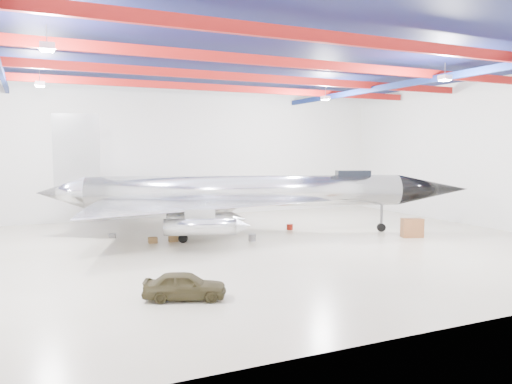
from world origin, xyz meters
name	(u,v)px	position (x,y,z in m)	size (l,w,h in m)	color
floor	(234,248)	(0.00, 0.00, 0.00)	(40.00, 40.00, 0.00)	#BFB498
wall_back	(167,153)	(0.00, 15.00, 5.50)	(40.00, 40.00, 0.00)	silver
wall_right	(483,153)	(20.00, 0.00, 5.50)	(30.00, 30.00, 0.00)	silver
ceiling	(233,58)	(0.00, 0.00, 11.00)	(40.00, 40.00, 0.00)	#0A0F38
ceiling_structure	(233,70)	(0.00, 0.00, 10.32)	(39.50, 29.50, 1.08)	maroon
jet_aircraft	(246,196)	(2.58, 4.15, 2.66)	(28.82, 21.36, 8.10)	silver
jeep	(185,285)	(-5.45, -8.38, 0.55)	(1.29, 3.21, 1.09)	#3B351D
desk	(412,228)	(12.08, -1.50, 0.63)	(1.37, 0.69, 1.26)	brown
crate_ply	(153,240)	(-3.94, 3.65, 0.18)	(0.52, 0.42, 0.37)	olive
toolbox_red	(174,230)	(-1.67, 7.02, 0.17)	(0.48, 0.39, 0.34)	maroon
engine_drum	(252,237)	(1.97, 1.76, 0.22)	(0.48, 0.48, 0.43)	#59595B
parts_bin	(239,222)	(3.73, 8.18, 0.19)	(0.56, 0.45, 0.39)	olive
crate_small	(112,236)	(-5.95, 6.57, 0.14)	(0.40, 0.32, 0.28)	#59595B
tool_chest	(290,227)	(6.22, 4.59, 0.21)	(0.46, 0.46, 0.41)	maroon
oil_barrel	(173,239)	(-2.66, 3.59, 0.19)	(0.55, 0.44, 0.39)	olive
spares_box	(192,225)	(0.16, 8.58, 0.16)	(0.36, 0.36, 0.32)	#59595B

